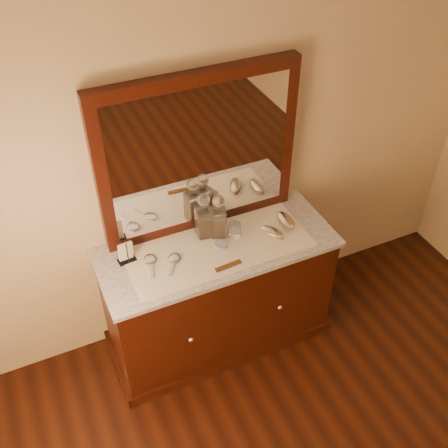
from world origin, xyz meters
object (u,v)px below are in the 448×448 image
(mirror_frame, at_px, (199,155))
(napkin_rack, at_px, (126,253))
(decanter_left, at_px, (204,220))
(brush_far, at_px, (286,221))
(hand_mirror_outer, at_px, (150,262))
(dresser_cabinet, at_px, (218,295))
(hand_mirror_inner, at_px, (173,260))
(pin_dish, at_px, (221,244))
(comb, at_px, (228,266))
(decanter_right, at_px, (219,220))
(brush_near, at_px, (272,232))

(mirror_frame, bearing_deg, napkin_rack, -164.83)
(decanter_left, relative_size, brush_far, 1.76)
(brush_far, distance_m, hand_mirror_outer, 0.88)
(dresser_cabinet, bearing_deg, hand_mirror_inner, -176.21)
(mirror_frame, bearing_deg, hand_mirror_inner, -137.09)
(decanter_left, xyz_separation_m, hand_mirror_outer, (-0.38, -0.10, -0.11))
(dresser_cabinet, bearing_deg, pin_dish, -22.67)
(comb, xyz_separation_m, decanter_right, (0.06, 0.28, 0.11))
(brush_near, xyz_separation_m, hand_mirror_inner, (-0.62, 0.04, -0.02))
(comb, height_order, hand_mirror_inner, hand_mirror_inner)
(napkin_rack, distance_m, brush_far, 1.00)
(dresser_cabinet, relative_size, hand_mirror_inner, 7.63)
(dresser_cabinet, bearing_deg, hand_mirror_outer, 176.40)
(napkin_rack, distance_m, brush_near, 0.88)
(comb, distance_m, napkin_rack, 0.59)
(pin_dish, distance_m, decanter_left, 0.18)
(brush_near, bearing_deg, decanter_left, 154.39)
(decanter_right, bearing_deg, hand_mirror_inner, -162.09)
(pin_dish, bearing_deg, comb, -101.44)
(napkin_rack, distance_m, decanter_left, 0.50)
(pin_dish, bearing_deg, napkin_rack, 168.45)
(pin_dish, bearing_deg, mirror_frame, 95.31)
(comb, relative_size, brush_near, 0.90)
(brush_near, bearing_deg, mirror_frame, 138.60)
(comb, bearing_deg, hand_mirror_inner, 144.23)
(napkin_rack, distance_m, decanter_right, 0.58)
(napkin_rack, bearing_deg, hand_mirror_outer, -33.53)
(comb, relative_size, decanter_left, 0.53)
(decanter_right, relative_size, brush_far, 1.68)
(decanter_right, bearing_deg, dresser_cabinet, -119.21)
(dresser_cabinet, relative_size, mirror_frame, 1.17)
(mirror_frame, height_order, comb, mirror_frame)
(decanter_left, bearing_deg, hand_mirror_outer, -165.63)
(dresser_cabinet, bearing_deg, napkin_rack, 168.98)
(pin_dish, height_order, decanter_left, decanter_left)
(brush_near, height_order, hand_mirror_outer, brush_near)
(mirror_frame, height_order, decanter_left, mirror_frame)
(brush_near, xyz_separation_m, hand_mirror_outer, (-0.75, 0.08, -0.01))
(brush_far, bearing_deg, comb, -158.21)
(hand_mirror_outer, bearing_deg, brush_far, -1.26)
(brush_far, bearing_deg, decanter_left, 166.96)
(brush_near, xyz_separation_m, brush_far, (0.13, 0.06, 0.00))
(dresser_cabinet, relative_size, decanter_right, 4.77)
(dresser_cabinet, height_order, decanter_left, decanter_left)
(mirror_frame, height_order, decanter_right, mirror_frame)
(comb, height_order, napkin_rack, napkin_rack)
(dresser_cabinet, xyz_separation_m, pin_dish, (0.02, -0.01, 0.45))
(pin_dish, height_order, comb, pin_dish)
(decanter_left, bearing_deg, decanter_right, -22.91)
(decanter_left, distance_m, brush_near, 0.42)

